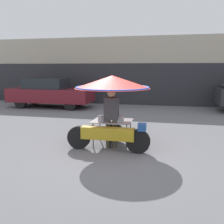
{
  "coord_description": "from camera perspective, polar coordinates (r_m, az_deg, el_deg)",
  "views": [
    {
      "loc": [
        1.39,
        -6.12,
        2.17
      ],
      "look_at": [
        -0.11,
        0.53,
        0.95
      ],
      "focal_mm": 40.0,
      "sensor_mm": 36.0,
      "label": 1
    }
  ],
  "objects": [
    {
      "name": "ground_plane",
      "position": [
        6.64,
        -0.08,
        -8.93
      ],
      "size": [
        36.0,
        36.0,
        0.0
      ],
      "primitive_type": "plane",
      "color": "slate"
    },
    {
      "name": "shopfront_building",
      "position": [
        15.59,
        7.71,
        9.27
      ],
      "size": [
        28.0,
        2.06,
        3.93
      ],
      "color": "#B2A893",
      "rests_on": "ground"
    },
    {
      "name": "vendor_motorcycle_cart",
      "position": [
        6.83,
        0.02,
        5.0
      ],
      "size": [
        2.22,
        2.08,
        1.96
      ],
      "color": "black",
      "rests_on": "ground"
    },
    {
      "name": "vendor_person",
      "position": [
        6.72,
        -0.11,
        -0.81
      ],
      "size": [
        0.38,
        0.22,
        1.6
      ],
      "color": "#4C473D",
      "rests_on": "ground"
    },
    {
      "name": "parked_car",
      "position": [
        14.12,
        -14.02,
        4.33
      ],
      "size": [
        4.55,
        1.72,
        1.58
      ],
      "color": "black",
      "rests_on": "ground"
    }
  ]
}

